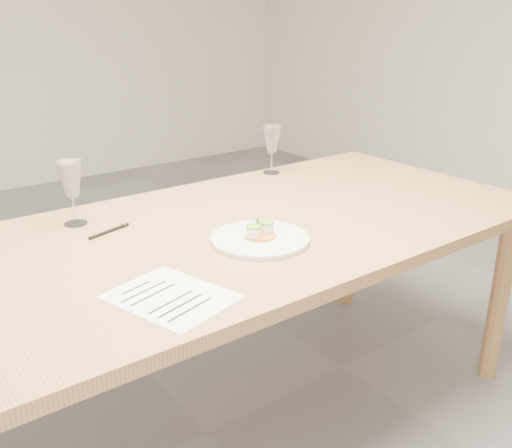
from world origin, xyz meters
TOP-DOWN VIEW (x-y plane):
  - ground at (0.00, 0.00)m, footprint 7.00×7.00m
  - dining_table at (0.00, 0.00)m, footprint 2.40×1.00m
  - dinner_plate at (0.12, -0.15)m, footprint 0.29×0.29m
  - recipe_sheet at (-0.27, -0.30)m, footprint 0.29×0.33m
  - ballpoint_pen at (-0.21, 0.19)m, footprint 0.15×0.06m
  - wine_glass_1 at (-0.26, 0.33)m, footprint 0.08×0.08m
  - wine_glass_2 at (0.63, 0.43)m, footprint 0.08×0.08m

SIDE VIEW (x-z plane):
  - ground at x=0.00m, z-range 0.00..0.00m
  - dining_table at x=0.00m, z-range 0.31..1.06m
  - recipe_sheet at x=-0.27m, z-range 0.75..0.75m
  - ballpoint_pen at x=-0.21m, z-range 0.75..0.76m
  - dinner_plate at x=0.12m, z-range 0.72..0.80m
  - wine_glass_2 at x=0.63m, z-range 0.79..0.99m
  - wine_glass_1 at x=-0.26m, z-range 0.79..1.00m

